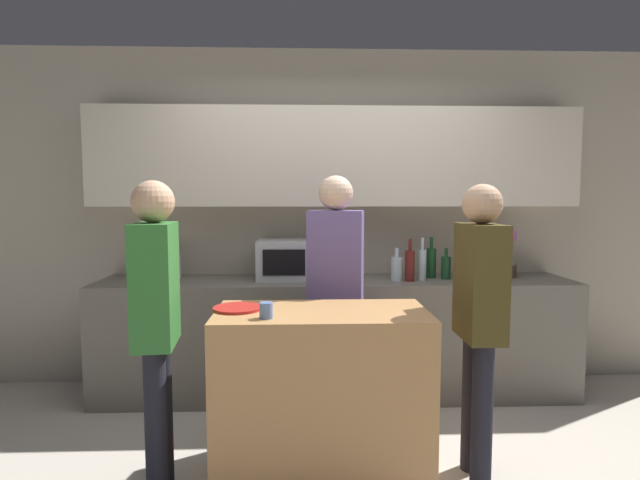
# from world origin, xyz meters

# --- Properties ---
(back_wall) EXTENTS (6.40, 0.40, 2.70)m
(back_wall) POSITION_xyz_m (0.00, 1.66, 1.54)
(back_wall) COLOR #B2A893
(back_wall) RESTS_ON ground_plane
(back_counter) EXTENTS (3.60, 0.62, 0.89)m
(back_counter) POSITION_xyz_m (0.00, 1.39, 0.45)
(back_counter) COLOR #6B665B
(back_counter) RESTS_ON ground_plane
(kitchen_island) EXTENTS (1.11, 0.56, 0.93)m
(kitchen_island) POSITION_xyz_m (-0.16, 0.20, 0.46)
(kitchen_island) COLOR #B27F4C
(kitchen_island) RESTS_ON ground_plane
(microwave) EXTENTS (0.52, 0.39, 0.30)m
(microwave) POSITION_xyz_m (-0.34, 1.46, 1.04)
(microwave) COLOR #B7BABC
(microwave) RESTS_ON back_counter
(toaster) EXTENTS (0.26, 0.16, 0.18)m
(toaster) POSITION_xyz_m (-1.34, 1.46, 0.98)
(toaster) COLOR silver
(toaster) RESTS_ON back_counter
(potted_plant) EXTENTS (0.14, 0.14, 0.40)m
(potted_plant) POSITION_xyz_m (1.36, 1.46, 1.09)
(potted_plant) COLOR brown
(potted_plant) RESTS_ON back_counter
(bottle_0) EXTENTS (0.09, 0.09, 0.25)m
(bottle_0) POSITION_xyz_m (0.45, 1.32, 0.99)
(bottle_0) COLOR silver
(bottle_0) RESTS_ON back_counter
(bottle_1) EXTENTS (0.07, 0.07, 0.32)m
(bottle_1) POSITION_xyz_m (0.55, 1.30, 1.01)
(bottle_1) COLOR maroon
(bottle_1) RESTS_ON back_counter
(bottle_2) EXTENTS (0.06, 0.06, 0.32)m
(bottle_2) POSITION_xyz_m (0.65, 1.34, 1.02)
(bottle_2) COLOR silver
(bottle_2) RESTS_ON back_counter
(bottle_3) EXTENTS (0.08, 0.08, 0.32)m
(bottle_3) POSITION_xyz_m (0.75, 1.45, 1.01)
(bottle_3) COLOR #194723
(bottle_3) RESTS_ON back_counter
(bottle_4) EXTENTS (0.07, 0.07, 0.24)m
(bottle_4) POSITION_xyz_m (0.85, 1.39, 0.98)
(bottle_4) COLOR #194723
(bottle_4) RESTS_ON back_counter
(bottle_5) EXTENTS (0.07, 0.07, 0.24)m
(bottle_5) POSITION_xyz_m (0.96, 1.29, 0.98)
(bottle_5) COLOR #472814
(bottle_5) RESTS_ON back_counter
(bottle_6) EXTENTS (0.06, 0.06, 0.27)m
(bottle_6) POSITION_xyz_m (1.04, 1.32, 1.00)
(bottle_6) COLOR maroon
(bottle_6) RESTS_ON back_counter
(plate_on_island) EXTENTS (0.26, 0.26, 0.01)m
(plate_on_island) POSITION_xyz_m (-0.60, 0.23, 0.94)
(plate_on_island) COLOR red
(plate_on_island) RESTS_ON kitchen_island
(cup_0) EXTENTS (0.07, 0.07, 0.08)m
(cup_0) POSITION_xyz_m (-0.44, 0.04, 0.97)
(cup_0) COLOR #5F7FBC
(cup_0) RESTS_ON kitchen_island
(person_left) EXTENTS (0.37, 0.25, 1.66)m
(person_left) POSITION_xyz_m (-0.05, 0.74, 0.98)
(person_left) COLOR black
(person_left) RESTS_ON ground_plane
(person_center) EXTENTS (0.22, 0.36, 1.60)m
(person_center) POSITION_xyz_m (-0.99, 0.12, 0.95)
(person_center) COLOR black
(person_center) RESTS_ON ground_plane
(person_right) EXTENTS (0.21, 0.34, 1.59)m
(person_right) POSITION_xyz_m (0.68, 0.19, 0.94)
(person_right) COLOR black
(person_right) RESTS_ON ground_plane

